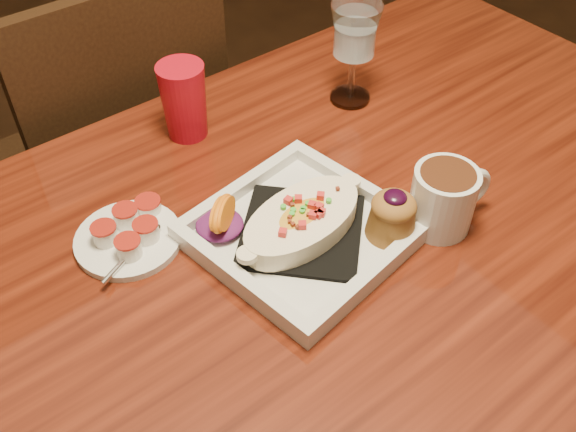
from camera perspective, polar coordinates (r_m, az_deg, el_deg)
table at (r=0.93m, az=2.09°, el=-7.56°), size 1.50×0.90×0.75m
chair_far at (r=1.42m, az=-14.54°, el=4.98°), size 0.42×0.42×0.93m
plate at (r=0.86m, az=2.13°, el=-0.85°), size 0.29×0.29×0.08m
coffee_mug at (r=0.89m, az=13.78°, el=1.70°), size 0.12×0.09×0.09m
goblet at (r=1.07m, az=5.96°, el=15.61°), size 0.08×0.08×0.17m
saucer at (r=0.88m, az=-14.07°, el=-1.86°), size 0.14×0.14×0.10m
creamer_loose at (r=0.92m, az=-12.28°, el=0.73°), size 0.04×0.04×0.03m
red_tumbler at (r=1.03m, az=-9.22°, el=10.05°), size 0.07×0.07×0.12m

